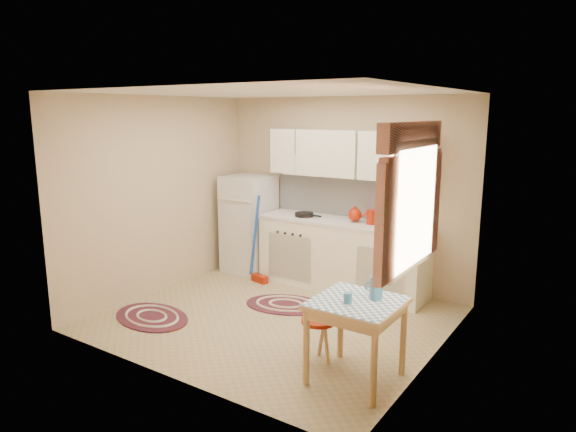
# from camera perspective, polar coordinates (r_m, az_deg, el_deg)

# --- Properties ---
(room_shell) EXTENTS (3.64, 3.60, 2.52)m
(room_shell) POSITION_cam_1_polar(r_m,az_deg,el_deg) (5.64, 1.13, 4.35)
(room_shell) COLOR tan
(room_shell) RESTS_ON ground
(fridge) EXTENTS (0.65, 0.60, 1.40)m
(fridge) POSITION_cam_1_polar(r_m,az_deg,el_deg) (7.46, -4.36, -0.90)
(fridge) COLOR silver
(fridge) RESTS_ON ground
(broom) EXTENTS (0.30, 0.18, 1.20)m
(broom) POSITION_cam_1_polar(r_m,az_deg,el_deg) (6.95, -3.22, -2.66)
(broom) COLOR blue
(broom) RESTS_ON ground
(base_cabinets) EXTENTS (2.25, 0.60, 0.88)m
(base_cabinets) POSITION_cam_1_polar(r_m,az_deg,el_deg) (6.78, 5.99, -4.48)
(base_cabinets) COLOR white
(base_cabinets) RESTS_ON ground
(countertop) EXTENTS (2.27, 0.62, 0.04)m
(countertop) POSITION_cam_1_polar(r_m,az_deg,el_deg) (6.67, 6.08, -0.67)
(countertop) COLOR silver
(countertop) RESTS_ON base_cabinets
(frying_pan) EXTENTS (0.26, 0.26, 0.05)m
(frying_pan) POSITION_cam_1_polar(r_m,az_deg,el_deg) (6.88, 1.81, 0.16)
(frying_pan) COLOR black
(frying_pan) RESTS_ON countertop
(red_kettle) EXTENTS (0.21, 0.20, 0.19)m
(red_kettle) POSITION_cam_1_polar(r_m,az_deg,el_deg) (6.56, 7.45, 0.14)
(red_kettle) COLOR #971B05
(red_kettle) RESTS_ON countertop
(red_canister) EXTENTS (0.15, 0.15, 0.16)m
(red_canister) POSITION_cam_1_polar(r_m,az_deg,el_deg) (6.47, 9.22, -0.21)
(red_canister) COLOR #971B05
(red_canister) RESTS_ON countertop
(table) EXTENTS (0.72, 0.72, 0.72)m
(table) POSITION_cam_1_polar(r_m,az_deg,el_deg) (4.59, 7.53, -13.58)
(table) COLOR tan
(table) RESTS_ON ground
(stool) EXTENTS (0.39, 0.39, 0.42)m
(stool) POSITION_cam_1_polar(r_m,az_deg,el_deg) (4.93, 3.40, -13.60)
(stool) COLOR #971B05
(stool) RESTS_ON ground
(coffee_pot) EXTENTS (0.16, 0.15, 0.27)m
(coffee_pot) POSITION_cam_1_polar(r_m,az_deg,el_deg) (4.46, 9.79, -7.54)
(coffee_pot) COLOR teal
(coffee_pot) RESTS_ON table
(mug) EXTENTS (0.09, 0.09, 0.10)m
(mug) POSITION_cam_1_polar(r_m,az_deg,el_deg) (4.36, 6.66, -9.09)
(mug) COLOR teal
(mug) RESTS_ON table
(rug_center) EXTENTS (1.14, 0.93, 0.02)m
(rug_center) POSITION_cam_1_polar(r_m,az_deg,el_deg) (6.30, -0.25, -9.81)
(rug_center) COLOR maroon
(rug_center) RESTS_ON ground
(rug_left) EXTENTS (1.13, 0.85, 0.02)m
(rug_left) POSITION_cam_1_polar(r_m,az_deg,el_deg) (6.15, -14.90, -10.78)
(rug_left) COLOR maroon
(rug_left) RESTS_ON ground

